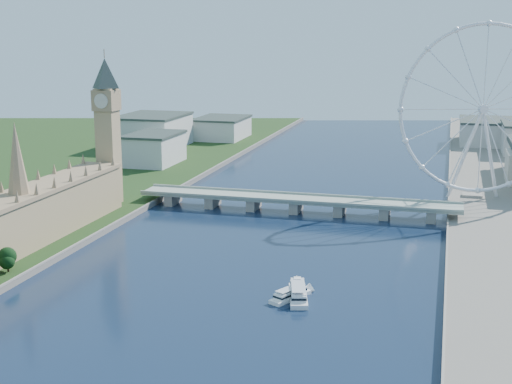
% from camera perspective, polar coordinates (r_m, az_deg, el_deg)
% --- Properties ---
extents(parliament_range, '(24.00, 200.00, 70.00)m').
position_cam_1_polar(parliament_range, '(415.13, -18.28, -2.12)').
color(parliament_range, tan).
rests_on(parliament_range, ground).
extents(big_ben, '(20.02, 20.02, 110.00)m').
position_cam_1_polar(big_ben, '(498.70, -11.85, 6.24)').
color(big_ben, tan).
rests_on(big_ben, ground).
extents(westminster_bridge, '(220.00, 22.00, 9.50)m').
position_cam_1_polar(westminster_bridge, '(487.02, 3.24, -0.82)').
color(westminster_bridge, gray).
rests_on(westminster_bridge, ground).
extents(london_eye, '(113.60, 39.12, 124.30)m').
position_cam_1_polar(london_eye, '(521.83, 17.70, 6.29)').
color(london_eye, silver).
rests_on(london_eye, ground).
extents(city_skyline, '(505.00, 280.00, 32.00)m').
position_cam_1_polar(city_skyline, '(733.28, 10.52, 4.34)').
color(city_skyline, beige).
rests_on(city_skyline, ground).
extents(tour_boat_near, '(15.74, 32.94, 7.07)m').
position_cam_1_polar(tour_boat_near, '(331.89, 3.38, -8.50)').
color(tour_boat_near, silver).
rests_on(tour_boat_near, ground).
extents(tour_boat_far, '(18.06, 26.21, 5.74)m').
position_cam_1_polar(tour_boat_far, '(331.43, 2.75, -8.53)').
color(tour_boat_far, white).
rests_on(tour_boat_far, ground).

